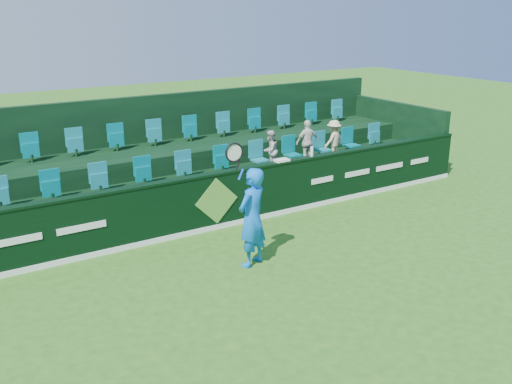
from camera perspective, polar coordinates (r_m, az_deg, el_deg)
ground at (r=10.42m, az=6.63°, el=-10.44°), size 60.00×60.00×0.00m
sponsor_hoarding at (r=13.22m, az=-4.18°, el=-0.88°), size 16.00×0.25×1.35m
stand_tier_front at (r=14.23m, az=-6.28°, el=-0.71°), size 16.00×2.00×0.80m
stand_tier_back at (r=15.81m, az=-9.38°, el=2.02°), size 16.00×1.80×1.30m
stand_rear at (r=16.07m, az=-10.12°, el=4.32°), size 16.00×4.10×2.60m
seat_row_front at (r=14.37m, az=-7.08°, el=2.37°), size 13.50×0.50×0.60m
seat_row_back at (r=15.85m, az=-9.99°, el=5.57°), size 13.50×0.50×0.60m
tennis_player at (r=11.19m, az=-0.42°, el=-2.51°), size 1.13×0.73×2.65m
spectator_left at (r=15.09m, az=1.41°, el=4.19°), size 0.65×0.59×1.08m
spectator_middle at (r=15.78m, az=5.17°, el=5.00°), size 0.74×0.36×1.22m
spectator_right at (r=16.37m, az=7.77°, el=5.20°), size 0.80×0.58×1.12m
towel at (r=13.96m, az=2.59°, el=3.20°), size 0.36×0.23×0.05m
drinks_bottle at (r=14.48m, az=5.61°, el=4.06°), size 0.08×0.08×0.24m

